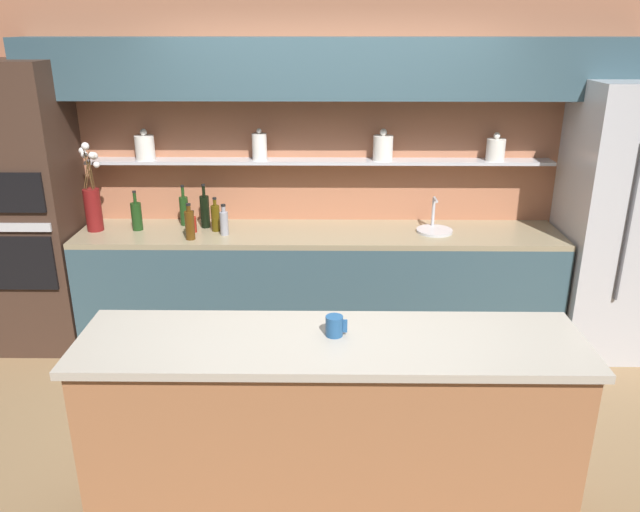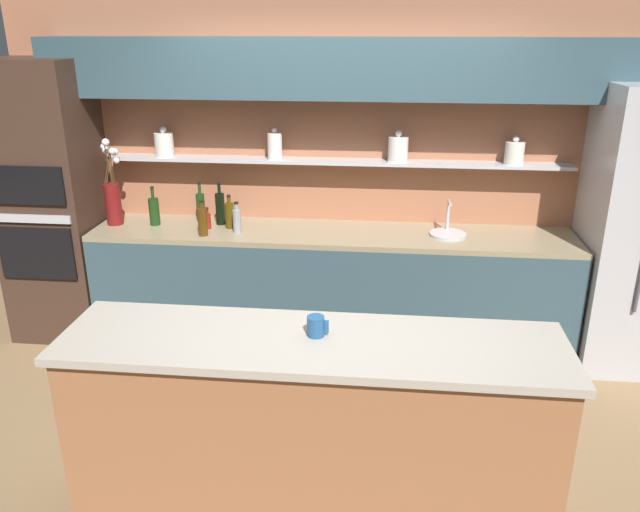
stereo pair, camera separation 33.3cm
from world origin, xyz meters
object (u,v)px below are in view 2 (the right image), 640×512
bottle_spirit_4 (203,221)px  bottle_wine_5 (154,211)px  bottle_wine_1 (201,207)px  bottle_wine_2 (220,208)px  coffee_mug (316,326)px  bottle_oil_0 (230,215)px  oven_tower (52,203)px  flower_vase (113,196)px  sink_fixture (448,232)px  bottle_sauce_6 (207,220)px  bottle_spirit_3 (237,220)px

bottle_spirit_4 → bottle_wine_5: (-0.45, 0.22, -0.00)m
bottle_wine_1 → bottle_wine_2: bearing=-18.7°
coffee_mug → bottle_wine_2: bearing=116.4°
bottle_wine_2 → bottle_oil_0: bearing=-42.6°
oven_tower → bottle_wine_5: bearing=2.5°
coffee_mug → flower_vase: bearing=133.7°
oven_tower → flower_vase: (0.49, 0.02, 0.07)m
bottle_wine_5 → sink_fixture: bearing=-0.6°
sink_fixture → bottle_spirit_4: bearing=-173.8°
bottle_sauce_6 → coffee_mug: bearing=-60.4°
sink_fixture → coffee_mug: bearing=-112.5°
bottle_spirit_3 → bottle_sauce_6: bearing=166.3°
bottle_oil_0 → coffee_mug: 2.06m
oven_tower → sink_fixture: oven_tower is taller
bottle_wine_1 → bottle_wine_5: bearing=-159.1°
bottle_wine_1 → bottle_wine_2: bottle_wine_2 is taller
bottle_wine_1 → bottle_wine_5: 0.36m
bottle_wine_1 → sink_fixture: bearing=-4.5°
sink_fixture → oven_tower: bearing=-179.8°
flower_vase → bottle_wine_5: 0.33m
oven_tower → flower_vase: size_ratio=3.19×
oven_tower → flower_vase: oven_tower is taller
oven_tower → sink_fixture: (3.04, 0.01, -0.13)m
bottle_wine_2 → bottle_sauce_6: size_ratio=2.04×
bottle_spirit_3 → bottle_wine_5: 0.69m
oven_tower → bottle_wine_1: bearing=8.1°
flower_vase → bottle_wine_2: 0.83m
flower_vase → bottle_wine_2: flower_vase is taller
flower_vase → coffee_mug: size_ratio=6.64×
oven_tower → sink_fixture: 3.04m
bottle_wine_2 → bottle_spirit_3: 0.25m
sink_fixture → bottle_sauce_6: sink_fixture is taller
bottle_oil_0 → oven_tower: bearing=-179.3°
bottle_oil_0 → bottle_spirit_4: size_ratio=0.97×
bottle_sauce_6 → coffee_mug: (1.04, -1.83, 0.08)m
bottle_spirit_3 → bottle_spirit_4: (-0.23, -0.10, 0.02)m
bottle_wine_2 → bottle_wine_5: (-0.50, -0.07, -0.02)m
sink_fixture → bottle_sauce_6: 1.81m
bottle_oil_0 → flower_vase: bearing=179.8°
bottle_wine_1 → bottle_spirit_3: bottle_wine_1 is taller
bottle_spirit_3 → bottle_wine_5: bearing=170.6°
bottle_sauce_6 → bottle_spirit_4: bearing=-84.7°
bottle_spirit_4 → coffee_mug: size_ratio=2.63×
flower_vase → coffee_mug: bearing=-46.3°
flower_vase → oven_tower: bearing=-177.7°
bottle_wine_1 → bottle_spirit_4: (0.11, -0.34, -0.01)m
flower_vase → bottle_oil_0: (0.91, -0.00, -0.12)m
bottle_oil_0 → bottle_sauce_6: bearing=-168.9°
sink_fixture → bottle_wine_5: bottle_wine_5 is taller
bottle_wine_2 → bottle_sauce_6: bearing=-121.6°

